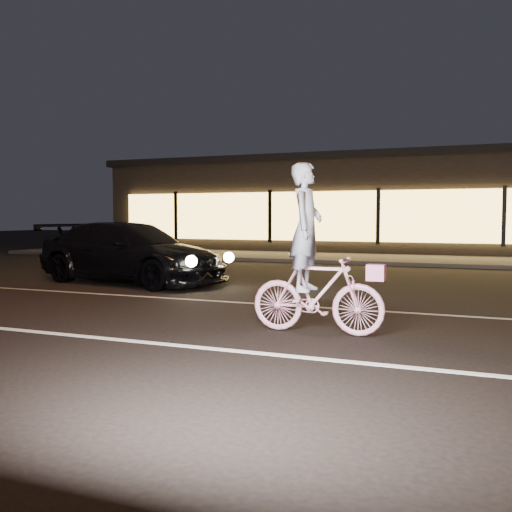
% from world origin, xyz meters
% --- Properties ---
extents(ground, '(90.00, 90.00, 0.00)m').
position_xyz_m(ground, '(0.00, 0.00, 0.00)').
color(ground, black).
rests_on(ground, ground).
extents(lane_stripe_near, '(60.00, 0.12, 0.01)m').
position_xyz_m(lane_stripe_near, '(0.00, -1.50, 0.00)').
color(lane_stripe_near, silver).
rests_on(lane_stripe_near, ground).
extents(lane_stripe_far, '(60.00, 0.10, 0.01)m').
position_xyz_m(lane_stripe_far, '(0.00, 2.00, 0.00)').
color(lane_stripe_far, gray).
rests_on(lane_stripe_far, ground).
extents(sidewalk, '(30.00, 4.00, 0.12)m').
position_xyz_m(sidewalk, '(0.00, 13.00, 0.06)').
color(sidewalk, '#383533').
rests_on(sidewalk, ground).
extents(storefront, '(25.40, 8.42, 4.20)m').
position_xyz_m(storefront, '(0.00, 18.97, 2.15)').
color(storefront, black).
rests_on(storefront, ground).
extents(cyclist, '(1.84, 0.63, 2.32)m').
position_xyz_m(cyclist, '(1.73, -0.16, 0.82)').
color(cyclist, '#DC3E76').
rests_on(cyclist, ground).
extents(sedan, '(5.31, 2.95, 1.45)m').
position_xyz_m(sedan, '(-3.99, 3.92, 0.73)').
color(sedan, black).
rests_on(sedan, ground).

